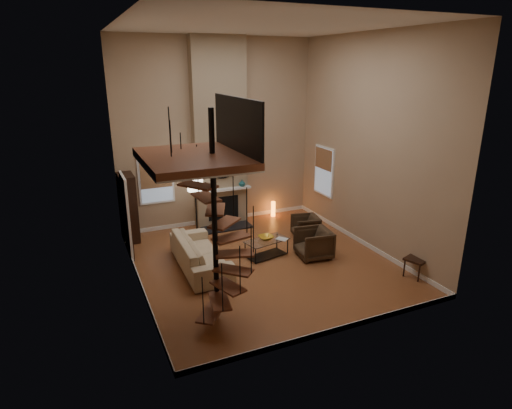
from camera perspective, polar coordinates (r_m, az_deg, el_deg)
name	(u,v)px	position (r m, az deg, el deg)	size (l,w,h in m)	color
ground	(262,262)	(10.81, 0.86, -7.70)	(6.00, 6.50, 0.01)	#AE6738
back_wall	(217,134)	(12.91, -5.17, 9.34)	(6.00, 0.02, 5.50)	tan
front_wall	(345,190)	(7.18, 11.81, 1.93)	(6.00, 0.02, 5.50)	tan
left_wall	(129,166)	(9.12, -16.54, 4.99)	(0.02, 6.50, 5.50)	tan
right_wall	(369,145)	(11.48, 14.80, 7.73)	(0.02, 6.50, 5.50)	tan
ceiling	(264,25)	(9.76, 1.02, 22.76)	(6.00, 6.50, 0.01)	silver
baseboard_back	(220,219)	(13.57, -4.84, -1.96)	(6.00, 0.02, 0.12)	white
baseboard_front	(335,330)	(8.34, 10.54, -16.09)	(6.00, 0.02, 0.12)	white
baseboard_left	(141,283)	(10.05, -15.10, -10.10)	(0.02, 6.50, 0.12)	white
baseboard_right	(361,241)	(12.23, 13.76, -4.75)	(0.02, 6.50, 0.12)	white
chimney_breast	(219,135)	(12.73, -4.89, 9.23)	(1.60, 0.38, 5.50)	#8F795D
hearth	(227,227)	(12.99, -3.86, -3.06)	(1.50, 0.60, 0.04)	black
firebox	(224,208)	(13.07, -4.35, -0.47)	(0.95, 0.02, 0.72)	black
mantel	(224,190)	(12.81, -4.29, 1.97)	(1.70, 0.18, 0.06)	white
mirror_frame	(223,163)	(12.67, -4.47, 5.52)	(0.94, 0.94, 0.10)	black
mirror_disc	(223,163)	(12.68, -4.48, 5.53)	(0.80, 0.80, 0.01)	white
vase_left	(206,186)	(12.65, -6.72, 2.40)	(0.24, 0.24, 0.25)	black
vase_right	(242,183)	(13.02, -1.87, 2.89)	(0.20, 0.20, 0.21)	#174B50
window_back	(156,177)	(12.64, -13.18, 3.53)	(1.02, 0.06, 1.52)	white
window_right	(324,170)	(13.29, 9.02, 4.51)	(0.06, 1.02, 1.52)	white
entry_door	(127,217)	(11.31, -16.81, -1.54)	(0.10, 1.05, 2.16)	white
loft	(199,155)	(7.47, -7.64, 6.61)	(1.70, 2.20, 1.09)	brown
spiral_stair	(216,231)	(7.97, -5.41, -3.49)	(1.47, 1.47, 4.06)	black
hutch	(129,208)	(12.32, -16.61, -0.40)	(0.40, 0.84, 1.88)	black
sofa	(199,253)	(10.46, -7.53, -6.39)	(2.47, 0.97, 0.72)	#CCB48D
armchair_near	(308,227)	(12.17, 6.90, -2.95)	(0.69, 0.71, 0.65)	#3B2A1B
armchair_far	(316,243)	(11.10, 8.05, -5.15)	(0.82, 0.84, 0.76)	#3B2A1B
coffee_table	(267,246)	(11.01, 1.42, -5.54)	(1.20, 0.79, 0.43)	silver
bowl	(266,238)	(10.97, 1.32, -4.43)	(0.38, 0.38, 0.09)	gold
book	(282,239)	(10.96, 3.43, -4.67)	(0.21, 0.29, 0.03)	gray
floor_lamp	(195,189)	(11.99, -8.09, 2.01)	(0.43, 0.43, 1.76)	black
accent_lamp	(273,209)	(13.90, 2.30, -0.58)	(0.14, 0.14, 0.48)	orange
side_chair	(419,255)	(10.64, 20.85, -6.27)	(0.57, 0.57, 0.97)	black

